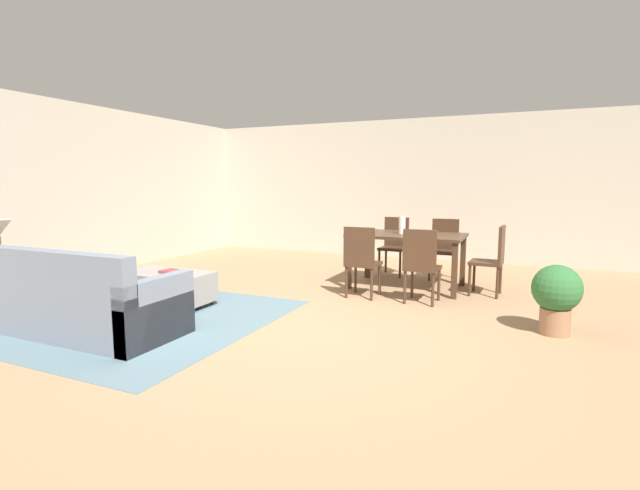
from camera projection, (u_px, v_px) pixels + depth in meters
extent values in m
plane|color=#9E7A56|center=(307.00, 329.00, 4.67)|extent=(10.80, 10.80, 0.00)
cube|color=#BCB2A0|center=(418.00, 189.00, 9.02)|extent=(9.00, 0.12, 2.70)
cube|color=#BCB2A0|center=(44.00, 191.00, 6.76)|extent=(0.12, 11.00, 2.70)
cube|color=slate|center=(132.00, 317.00, 5.08)|extent=(3.00, 2.80, 0.01)
cube|color=slate|center=(87.00, 311.00, 4.56)|extent=(1.94, 0.87, 0.42)
cube|color=slate|center=(50.00, 274.00, 4.19)|extent=(1.94, 0.16, 0.44)
cube|color=slate|center=(27.00, 292.00, 4.92)|extent=(0.14, 0.87, 0.62)
cube|color=slate|center=(157.00, 311.00, 4.19)|extent=(0.14, 0.87, 0.62)
cube|color=beige|center=(42.00, 269.00, 4.64)|extent=(0.38, 0.13, 0.38)
cube|color=gray|center=(76.00, 273.00, 4.43)|extent=(0.37, 0.10, 0.37)
cube|color=gray|center=(115.00, 276.00, 4.24)|extent=(0.39, 0.13, 0.39)
cube|color=gray|center=(167.00, 286.00, 5.54)|extent=(1.07, 0.60, 0.35)
cylinder|color=#422B1C|center=(152.00, 295.00, 5.99)|extent=(0.05, 0.05, 0.06)
cylinder|color=#422B1C|center=(213.00, 302.00, 5.60)|extent=(0.05, 0.05, 0.06)
cylinder|color=#422B1C|center=(121.00, 304.00, 5.54)|extent=(0.05, 0.05, 0.06)
cylinder|color=#422B1C|center=(185.00, 313.00, 5.15)|extent=(0.05, 0.05, 0.06)
cube|color=olive|center=(2.00, 269.00, 5.03)|extent=(0.40, 0.40, 0.03)
cylinder|color=olive|center=(10.00, 289.00, 5.29)|extent=(0.04, 0.04, 0.52)
cylinder|color=olive|center=(30.00, 292.00, 5.15)|extent=(0.04, 0.04, 0.52)
cylinder|color=brown|center=(2.00, 267.00, 5.03)|extent=(0.16, 0.16, 0.02)
cylinder|color=brown|center=(1.00, 251.00, 5.01)|extent=(0.02, 0.02, 0.32)
cube|color=#422B1C|center=(407.00, 235.00, 6.47)|extent=(1.55, 0.96, 0.04)
cube|color=#422B1C|center=(368.00, 255.00, 7.19)|extent=(0.07, 0.07, 0.72)
cube|color=#422B1C|center=(463.00, 261.00, 6.61)|extent=(0.07, 0.07, 0.72)
cube|color=#422B1C|center=(349.00, 263.00, 6.43)|extent=(0.07, 0.07, 0.72)
cube|color=#422B1C|center=(454.00, 271.00, 5.85)|extent=(0.07, 0.07, 0.72)
cube|color=#422B1C|center=(363.00, 264.00, 5.97)|extent=(0.40, 0.40, 0.04)
cube|color=#422B1C|center=(359.00, 246.00, 5.78)|extent=(0.40, 0.04, 0.47)
cylinder|color=#422B1C|center=(356.00, 277.00, 6.22)|extent=(0.04, 0.04, 0.41)
cylinder|color=#422B1C|center=(380.00, 280.00, 6.08)|extent=(0.04, 0.04, 0.41)
cylinder|color=#422B1C|center=(346.00, 282.00, 5.92)|extent=(0.04, 0.04, 0.41)
cylinder|color=#422B1C|center=(372.00, 285.00, 5.78)|extent=(0.04, 0.04, 0.41)
cube|color=#422B1C|center=(423.00, 268.00, 5.67)|extent=(0.41, 0.41, 0.04)
cube|color=#422B1C|center=(420.00, 249.00, 5.48)|extent=(0.40, 0.05, 0.47)
cylinder|color=#422B1C|center=(412.00, 282.00, 5.93)|extent=(0.04, 0.04, 0.41)
cylinder|color=#422B1C|center=(439.00, 285.00, 5.78)|extent=(0.04, 0.04, 0.41)
cylinder|color=#422B1C|center=(405.00, 287.00, 5.62)|extent=(0.04, 0.04, 0.41)
cylinder|color=#422B1C|center=(433.00, 290.00, 5.48)|extent=(0.04, 0.04, 0.41)
cube|color=#422B1C|center=(393.00, 248.00, 7.38)|extent=(0.41, 0.41, 0.04)
cube|color=#422B1C|center=(397.00, 232.00, 7.51)|extent=(0.40, 0.05, 0.47)
cylinder|color=#422B1C|center=(400.00, 265.00, 7.19)|extent=(0.04, 0.04, 0.41)
cylinder|color=#422B1C|center=(379.00, 263.00, 7.33)|extent=(0.04, 0.04, 0.41)
cylinder|color=#422B1C|center=(406.00, 262.00, 7.49)|extent=(0.04, 0.04, 0.41)
cylinder|color=#422B1C|center=(386.00, 260.00, 7.64)|extent=(0.04, 0.04, 0.41)
cube|color=#422B1C|center=(443.00, 252.00, 7.01)|extent=(0.41, 0.41, 0.04)
cube|color=#422B1C|center=(445.00, 234.00, 7.14)|extent=(0.40, 0.05, 0.47)
cylinder|color=#422B1C|center=(453.00, 269.00, 6.82)|extent=(0.04, 0.04, 0.41)
cylinder|color=#422B1C|center=(429.00, 268.00, 6.95)|extent=(0.04, 0.04, 0.41)
cylinder|color=#422B1C|center=(455.00, 265.00, 7.13)|extent=(0.04, 0.04, 0.41)
cylinder|color=#422B1C|center=(433.00, 264.00, 7.26)|extent=(0.04, 0.04, 0.41)
cube|color=#422B1C|center=(486.00, 263.00, 6.06)|extent=(0.42, 0.42, 0.04)
cube|color=#422B1C|center=(502.00, 244.00, 5.94)|extent=(0.06, 0.40, 0.47)
cylinder|color=#422B1C|center=(470.00, 281.00, 6.02)|extent=(0.04, 0.04, 0.41)
cylinder|color=#422B1C|center=(474.00, 276.00, 6.31)|extent=(0.04, 0.04, 0.41)
cylinder|color=#422B1C|center=(497.00, 283.00, 5.86)|extent=(0.04, 0.04, 0.41)
cylinder|color=#422B1C|center=(500.00, 278.00, 6.16)|extent=(0.04, 0.04, 0.41)
cylinder|color=silver|center=(402.00, 225.00, 6.47)|extent=(0.09, 0.09, 0.25)
cube|color=maroon|center=(172.00, 272.00, 5.47)|extent=(0.28, 0.23, 0.03)
cylinder|color=#996B4C|center=(555.00, 321.00, 4.50)|extent=(0.28, 0.28, 0.26)
sphere|color=#2D6633|center=(557.00, 288.00, 4.45)|extent=(0.46, 0.46, 0.46)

